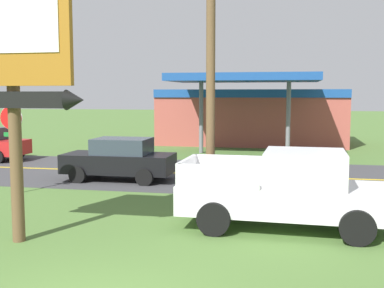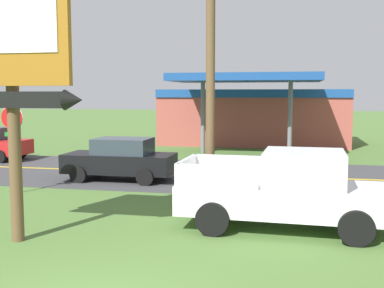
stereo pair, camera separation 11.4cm
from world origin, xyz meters
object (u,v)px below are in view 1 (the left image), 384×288
object	(u,v)px
pickup_white_parked_on_lawn	(288,191)
car_black_mid_lane	(120,159)
utility_pole	(211,32)
stop_sign	(12,134)
gas_station	(252,115)
motel_sign	(12,65)

from	to	relation	value
pickup_white_parked_on_lawn	car_black_mid_lane	world-z (taller)	pickup_white_parked_on_lawn
utility_pole	car_black_mid_lane	bearing A→B (deg)	138.35
utility_pole	car_black_mid_lane	size ratio (longest dim) A/B	2.28
stop_sign	utility_pole	xyz separation A→B (m)	(6.74, -0.59, 3.04)
stop_sign	car_black_mid_lane	size ratio (longest dim) A/B	0.70
utility_pole	gas_station	size ratio (longest dim) A/B	0.80
stop_sign	utility_pole	size ratio (longest dim) A/B	0.31
motel_sign	utility_pole	distance (m)	5.68
gas_station	car_black_mid_lane	world-z (taller)	gas_station
pickup_white_parked_on_lawn	stop_sign	bearing A→B (deg)	165.06
motel_sign	gas_station	size ratio (longest dim) A/B	0.49
stop_sign	gas_station	world-z (taller)	gas_station
stop_sign	motel_sign	bearing A→B (deg)	-57.28
pickup_white_parked_on_lawn	motel_sign	bearing A→B (deg)	-158.15
motel_sign	stop_sign	bearing A→B (deg)	122.72
stop_sign	pickup_white_parked_on_lawn	bearing A→B (deg)	-14.94
pickup_white_parked_on_lawn	car_black_mid_lane	xyz separation A→B (m)	(-6.38, 5.49, -0.13)
car_black_mid_lane	gas_station	bearing A→B (deg)	75.12
stop_sign	utility_pole	world-z (taller)	utility_pole
motel_sign	stop_sign	world-z (taller)	motel_sign
car_black_mid_lane	utility_pole	bearing A→B (deg)	-41.65
motel_sign	pickup_white_parked_on_lawn	size ratio (longest dim) A/B	1.11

